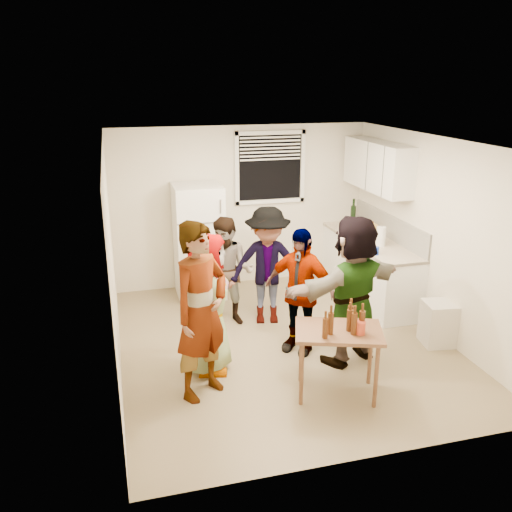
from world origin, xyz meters
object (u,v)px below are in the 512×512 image
object	(u,v)px
blue_cup	(376,255)
serving_table	(336,393)
guest_stripe	(204,392)
beer_bottle_table	(325,338)
kettle	(357,233)
refrigerator	(199,241)
trash_bin	(438,325)
guest_black	(298,349)
guest_orange	(348,359)
guest_back_right	(267,321)
red_cup	(360,334)
guest_grey	(210,368)
beer_bottle_counter	(371,244)
guest_back_left	(229,322)
wine_bottle	(352,226)

from	to	relation	value
blue_cup	serving_table	distance (m)	2.30
serving_table	guest_stripe	xyz separation A→B (m)	(-1.35, 0.38, 0.00)
beer_bottle_table	guest_stripe	world-z (taller)	beer_bottle_table
kettle	refrigerator	bearing A→B (deg)	158.69
guest_stripe	trash_bin	bearing A→B (deg)	-29.15
guest_black	guest_orange	distance (m)	0.63
guest_stripe	guest_back_right	bearing A→B (deg)	17.58
beer_bottle_table	red_cup	distance (m)	0.38
beer_bottle_table	guest_grey	distance (m)	1.58
beer_bottle_counter	red_cup	distance (m)	2.62
beer_bottle_counter	guest_back_left	size ratio (longest dim) A/B	0.17
guest_back_right	guest_black	bearing A→B (deg)	-68.01
kettle	guest_grey	bearing A→B (deg)	-157.46
beer_bottle_counter	guest_stripe	size ratio (longest dim) A/B	0.13
refrigerator	guest_stripe	size ratio (longest dim) A/B	0.90
wine_bottle	serving_table	size ratio (longest dim) A/B	0.38
wine_bottle	guest_back_left	world-z (taller)	wine_bottle
beer_bottle_counter	blue_cup	xyz separation A→B (m)	(-0.16, -0.46, 0.00)
guest_black	guest_back_left	bearing A→B (deg)	170.08
wine_bottle	serving_table	distance (m)	3.61
guest_stripe	red_cup	bearing A→B (deg)	-54.52
refrigerator	guest_black	world-z (taller)	refrigerator
wine_bottle	guest_back_right	size ratio (longest dim) A/B	0.21
kettle	blue_cup	size ratio (longest dim) A/B	2.38
beer_bottle_counter	trash_bin	world-z (taller)	beer_bottle_counter
kettle	wine_bottle	size ratio (longest dim) A/B	0.79
guest_grey	guest_stripe	bearing A→B (deg)	177.41
guest_stripe	guest_back_right	world-z (taller)	guest_back_right
serving_table	guest_orange	world-z (taller)	serving_table
serving_table	guest_back_right	distance (m)	1.91
beer_bottle_table	guest_grey	bearing A→B (deg)	135.50
wine_bottle	guest_back_left	size ratio (longest dim) A/B	0.23
refrigerator	guest_stripe	distance (m)	2.88
wine_bottle	guest_orange	size ratio (longest dim) A/B	0.19
beer_bottle_table	guest_stripe	xyz separation A→B (m)	(-1.14, 0.51, -0.74)
serving_table	guest_grey	distance (m)	1.47
red_cup	guest_back_left	xyz separation A→B (m)	(-0.90, 2.14, -0.74)
kettle	guest_stripe	xyz separation A→B (m)	(-2.81, -2.37, -0.90)
refrigerator	red_cup	world-z (taller)	refrigerator
beer_bottle_counter	guest_back_left	bearing A→B (deg)	-175.83
beer_bottle_table	guest_black	distance (m)	1.39
guest_grey	guest_back_right	bearing A→B (deg)	-28.28
kettle	trash_bin	distance (m)	2.13
blue_cup	guest_back_right	distance (m)	1.73
refrigerator	serving_table	bearing A→B (deg)	-73.23
blue_cup	guest_grey	distance (m)	2.75
trash_bin	guest_orange	distance (m)	1.26
wine_bottle	trash_bin	distance (m)	2.49
beer_bottle_counter	wine_bottle	bearing A→B (deg)	81.22
blue_cup	serving_table	xyz separation A→B (m)	(-1.26, -1.70, -0.90)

